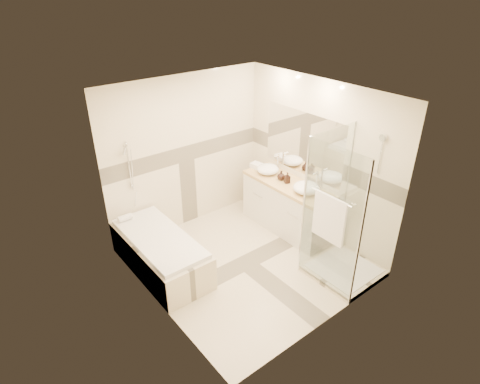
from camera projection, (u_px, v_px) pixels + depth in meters
room at (248, 186)px, 5.37m from camera, size 2.82×3.02×2.52m
bathtub at (160, 251)px, 5.67m from camera, size 0.75×1.70×0.56m
vanity at (287, 206)px, 6.55m from camera, size 0.58×1.62×0.85m
shower_enclosure at (337, 244)px, 5.48m from camera, size 0.96×0.93×2.04m
vessel_sink_near at (268, 169)px, 6.62m from camera, size 0.37×0.37×0.15m
vessel_sink_far at (306, 188)px, 6.03m from camera, size 0.40×0.40×0.16m
faucet_near at (278, 161)px, 6.70m from camera, size 0.11×0.03×0.28m
faucet_far at (316, 179)px, 6.11m from camera, size 0.12×0.03×0.29m
amenity_bottle_a at (287, 178)px, 6.31m from camera, size 0.10×0.10×0.18m
amenity_bottle_b at (281, 175)px, 6.41m from camera, size 0.16×0.16×0.16m
folded_towels at (258, 166)px, 6.81m from camera, size 0.19×0.27×0.08m
rolled_towel at (125, 218)px, 5.89m from camera, size 0.20×0.09×0.09m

